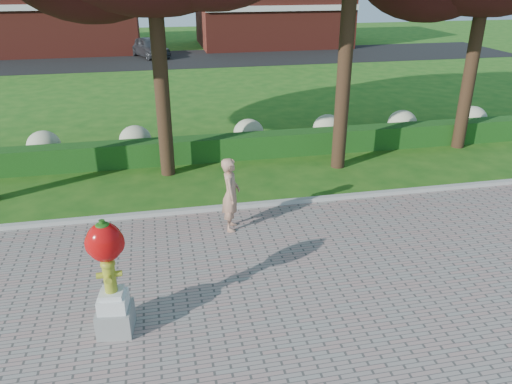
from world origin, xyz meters
TOP-DOWN VIEW (x-y plane):
  - ground at (0.00, 0.00)m, footprint 100.00×100.00m
  - curb at (0.00, 3.00)m, footprint 40.00×0.18m
  - lawn_hedge at (0.00, 7.00)m, footprint 24.00×0.70m
  - hydrangea_row at (0.57, 8.00)m, footprint 20.10×1.10m
  - street at (0.00, 28.00)m, footprint 50.00×8.00m
  - building_left at (-10.00, 34.00)m, footprint 14.00×8.00m
  - building_right at (8.00, 34.00)m, footprint 12.00×8.00m
  - hydrant_sculpture at (-3.25, -1.49)m, footprint 0.67×0.67m
  - woman at (-0.62, 1.91)m, footprint 0.56×0.75m
  - parked_car at (-2.27, 29.28)m, footprint 3.28×4.50m

SIDE VIEW (x-z plane):
  - ground at x=0.00m, z-range 0.00..0.00m
  - street at x=0.00m, z-range 0.00..0.02m
  - curb at x=0.00m, z-range 0.00..0.15m
  - lawn_hedge at x=0.00m, z-range 0.00..0.80m
  - hydrangea_row at x=0.57m, z-range 0.06..1.04m
  - parked_car at x=-2.27m, z-range 0.02..1.44m
  - woman at x=-0.62m, z-range 0.04..1.90m
  - hydrant_sculpture at x=-3.25m, z-range 0.11..2.33m
  - building_right at x=8.00m, z-range 0.00..6.40m
  - building_left at x=-10.00m, z-range 0.00..7.00m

